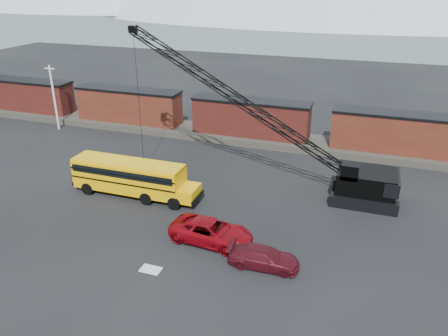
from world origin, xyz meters
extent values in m
plane|color=black|center=(0.00, 0.00, 0.00)|extent=(160.00, 160.00, 0.00)
cube|color=#49443B|center=(0.00, 22.00, 0.35)|extent=(120.00, 5.00, 0.70)
cube|color=#4E1716|center=(-32.00, 22.00, 2.70)|extent=(13.50, 2.90, 4.00)
cube|color=black|center=(-32.00, 22.00, 4.75)|extent=(13.70, 3.10, 0.25)
cube|color=black|center=(-36.20, 22.00, 1.00)|extent=(2.20, 2.40, 0.60)
cube|color=black|center=(-27.80, 22.00, 1.00)|extent=(2.20, 2.40, 0.60)
cube|color=#481C14|center=(-16.00, 22.00, 2.70)|extent=(13.50, 2.90, 4.00)
cube|color=black|center=(-16.00, 22.00, 4.75)|extent=(13.70, 3.10, 0.25)
cube|color=black|center=(-20.20, 22.00, 1.00)|extent=(2.20, 2.40, 0.60)
cube|color=black|center=(-11.80, 22.00, 1.00)|extent=(2.20, 2.40, 0.60)
cube|color=#4E1716|center=(0.00, 22.00, 2.70)|extent=(13.50, 2.90, 4.00)
cube|color=black|center=(0.00, 22.00, 4.75)|extent=(13.70, 3.10, 0.25)
cube|color=black|center=(-4.20, 22.00, 1.00)|extent=(2.20, 2.40, 0.60)
cube|color=black|center=(4.20, 22.00, 1.00)|extent=(2.20, 2.40, 0.60)
cube|color=#481C14|center=(16.00, 22.00, 2.70)|extent=(13.50, 2.90, 4.00)
cube|color=black|center=(16.00, 22.00, 4.75)|extent=(13.70, 3.10, 0.25)
cube|color=black|center=(11.80, 22.00, 1.00)|extent=(2.20, 2.40, 0.60)
cube|color=black|center=(20.20, 22.00, 1.00)|extent=(2.20, 2.40, 0.60)
cylinder|color=silver|center=(-24.00, 18.00, 4.00)|extent=(0.24, 0.24, 8.00)
cube|color=silver|center=(-24.00, 18.00, 7.60)|extent=(1.40, 0.12, 0.12)
cube|color=silver|center=(0.50, -4.00, 0.01)|extent=(1.40, 0.90, 0.02)
cube|color=#EFA905|center=(-6.25, 5.07, 1.80)|extent=(10.00, 2.50, 2.50)
cube|color=#EFA905|center=(-0.65, 5.07, 1.10)|extent=(1.60, 2.30, 1.10)
cube|color=#EFA905|center=(-6.25, 5.07, 3.10)|extent=(10.00, 2.30, 0.18)
cube|color=black|center=(-6.25, 3.81, 2.50)|extent=(9.60, 0.05, 0.65)
cube|color=black|center=(-6.25, 6.33, 2.50)|extent=(9.60, 0.05, 0.65)
cube|color=black|center=(0.20, 5.07, 0.80)|extent=(0.15, 2.45, 0.35)
cube|color=black|center=(-11.30, 5.07, 0.80)|extent=(0.15, 2.50, 0.35)
cylinder|color=black|center=(-9.85, 3.92, 0.55)|extent=(1.10, 0.35, 1.10)
cylinder|color=black|center=(-9.85, 6.22, 0.55)|extent=(1.10, 0.35, 1.10)
cylinder|color=black|center=(-4.05, 3.92, 0.55)|extent=(1.10, 0.35, 1.10)
cylinder|color=black|center=(-4.05, 6.22, 0.55)|extent=(1.10, 0.35, 1.10)
cylinder|color=black|center=(-1.45, 3.92, 0.55)|extent=(1.10, 0.35, 1.10)
cylinder|color=black|center=(-1.45, 6.22, 0.55)|extent=(1.10, 0.35, 1.10)
imported|color=maroon|center=(3.15, 0.43, 0.85)|extent=(6.30, 3.29, 1.69)
imported|color=#4B0D17|center=(7.48, -1.20, 0.70)|extent=(4.90, 2.19, 1.39)
cube|color=black|center=(13.39, 9.03, 0.50)|extent=(5.50, 1.00, 1.00)
cube|color=black|center=(13.39, 12.23, 0.50)|extent=(5.50, 1.00, 1.00)
cube|color=black|center=(13.39, 10.63, 1.90)|extent=(4.80, 3.60, 1.80)
cube|color=black|center=(15.39, 10.63, 2.10)|extent=(1.20, 3.80, 1.20)
cube|color=black|center=(11.99, 9.43, 3.10)|extent=(1.40, 1.20, 1.30)
cube|color=black|center=(11.99, 8.88, 3.10)|extent=(1.20, 0.06, 0.90)
cube|color=black|center=(-7.49, 9.91, 13.57)|extent=(0.70, 0.50, 0.60)
cylinder|color=black|center=(-7.49, 9.91, 6.78)|extent=(0.04, 0.04, 13.27)
cube|color=black|center=(-7.49, 9.91, 0.35)|extent=(0.25, 0.25, 0.50)
camera|label=1|loc=(12.81, -24.82, 17.94)|focal=35.00mm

